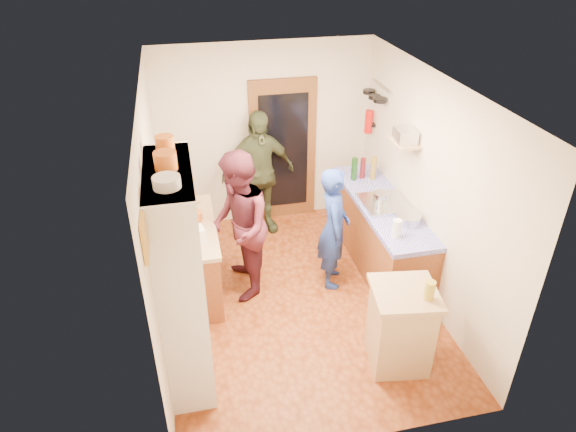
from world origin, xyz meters
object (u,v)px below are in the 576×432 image
object	(u,v)px
hutch_body	(181,279)
island_base	(400,329)
right_counter_base	(379,235)
person_hob	(336,229)
person_left	(241,225)
person_back	(259,173)

from	to	relation	value
hutch_body	island_base	size ratio (longest dim) A/B	2.56
right_counter_base	person_hob	size ratio (longest dim) A/B	1.42
hutch_body	person_left	xyz separation A→B (m)	(0.71, 1.13, -0.19)
person_hob	person_left	world-z (taller)	person_left
hutch_body	person_back	size ratio (longest dim) A/B	1.22
right_counter_base	person_back	distance (m)	1.83
island_base	person_left	distance (m)	2.10
right_counter_base	island_base	world-z (taller)	island_base
island_base	person_back	world-z (taller)	person_back
person_left	person_back	bearing A→B (deg)	163.78
person_left	person_back	distance (m)	1.37
hutch_body	right_counter_base	xyz separation A→B (m)	(2.50, 1.30, -0.68)
island_base	person_back	distance (m)	3.02
hutch_body	person_back	bearing A→B (deg)	64.87
hutch_body	right_counter_base	distance (m)	2.90
person_hob	island_base	bearing A→B (deg)	-156.60
right_counter_base	person_left	size ratio (longest dim) A/B	1.21
island_base	person_back	xyz separation A→B (m)	(-0.92, 2.83, 0.47)
hutch_body	person_hob	size ratio (longest dim) A/B	1.42
island_base	hutch_body	bearing A→B (deg)	169.01
right_counter_base	person_left	distance (m)	1.87
person_hob	person_back	xyz separation A→B (m)	(-0.68, 1.42, 0.13)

